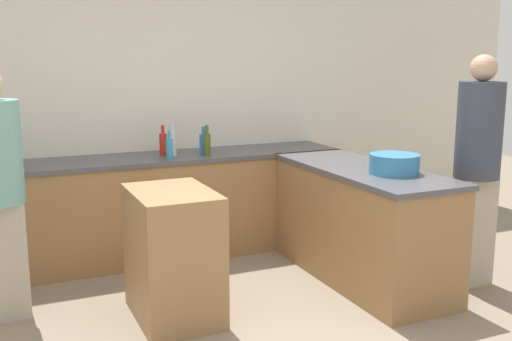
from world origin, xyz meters
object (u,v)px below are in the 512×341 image
at_px(mixing_bowl, 394,164).
at_px(dish_soap_bottle, 169,148).
at_px(olive_oil_bottle, 207,144).
at_px(vinegar_bottle_clear, 173,143).
at_px(water_bottle_blue, 204,143).
at_px(hot_sauce_bottle, 163,144).
at_px(person_at_peninsula, 477,163).
at_px(island_table, 173,255).

xyz_separation_m(mixing_bowl, dish_soap_bottle, (-1.36, 1.33, 0.02)).
bearing_deg(dish_soap_bottle, olive_oil_bottle, 2.96).
relative_size(mixing_bowl, olive_oil_bottle, 1.39).
height_order(mixing_bowl, olive_oil_bottle, olive_oil_bottle).
xyz_separation_m(mixing_bowl, vinegar_bottle_clear, (-1.28, 1.46, 0.04)).
xyz_separation_m(water_bottle_blue, hot_sauce_bottle, (-0.35, 0.08, 0.01)).
bearing_deg(mixing_bowl, olive_oil_bottle, 126.65).
relative_size(olive_oil_bottle, person_at_peninsula, 0.15).
distance_m(water_bottle_blue, person_at_peninsula, 2.31).
distance_m(island_table, hot_sauce_bottle, 1.47).
bearing_deg(person_at_peninsula, island_table, 171.11).
bearing_deg(person_at_peninsula, water_bottle_blue, 136.23).
xyz_separation_m(mixing_bowl, hot_sauce_bottle, (-1.36, 1.52, 0.03)).
xyz_separation_m(island_table, dish_soap_bottle, (0.31, 1.13, 0.57)).
bearing_deg(dish_soap_bottle, person_at_peninsula, -36.51).
relative_size(vinegar_bottle_clear, person_at_peninsula, 0.16).
bearing_deg(person_at_peninsula, dish_soap_bottle, 143.49).
distance_m(island_table, dish_soap_bottle, 1.30).
height_order(island_table, person_at_peninsula, person_at_peninsula).
bearing_deg(olive_oil_bottle, vinegar_bottle_clear, 158.04).
relative_size(mixing_bowl, water_bottle_blue, 1.49).
relative_size(hot_sauce_bottle, vinegar_bottle_clear, 0.92).
bearing_deg(island_table, water_bottle_blue, 61.78).
bearing_deg(vinegar_bottle_clear, olive_oil_bottle, -21.96).
distance_m(olive_oil_bottle, water_bottle_blue, 0.09).
bearing_deg(dish_soap_bottle, hot_sauce_bottle, 90.31).
xyz_separation_m(olive_oil_bottle, vinegar_bottle_clear, (-0.28, 0.11, 0.01)).
distance_m(olive_oil_bottle, dish_soap_bottle, 0.35).
xyz_separation_m(mixing_bowl, water_bottle_blue, (-1.01, 1.44, 0.03)).
bearing_deg(vinegar_bottle_clear, water_bottle_blue, -5.66).
bearing_deg(dish_soap_bottle, water_bottle_blue, 16.50).
xyz_separation_m(water_bottle_blue, dish_soap_bottle, (-0.35, -0.10, -0.00)).
relative_size(island_table, mixing_bowl, 2.41).
height_order(mixing_bowl, person_at_peninsula, person_at_peninsula).
relative_size(mixing_bowl, hot_sauce_bottle, 1.40).
relative_size(mixing_bowl, vinegar_bottle_clear, 1.29).
bearing_deg(olive_oil_bottle, hot_sauce_bottle, 154.38).
xyz_separation_m(mixing_bowl, olive_oil_bottle, (-1.00, 1.35, 0.03)).
height_order(hot_sauce_bottle, vinegar_bottle_clear, vinegar_bottle_clear).
bearing_deg(person_at_peninsula, hot_sauce_bottle, 140.22).
height_order(olive_oil_bottle, person_at_peninsula, person_at_peninsula).
bearing_deg(vinegar_bottle_clear, hot_sauce_bottle, 142.18).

